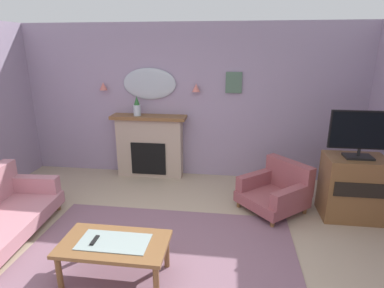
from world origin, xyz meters
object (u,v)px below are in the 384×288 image
(tv_cabinet, at_px, (352,187))
(armchair_beside_couch, at_px, (277,190))
(wall_sconce_left, at_px, (103,86))
(framed_picture, at_px, (234,83))
(fireplace, at_px, (150,147))
(wall_sconce_right, at_px, (196,88))
(coffee_table, at_px, (114,247))
(tv_remote, at_px, (95,241))
(tv_flatscreen, at_px, (362,133))
(wall_mirror, at_px, (149,84))
(mantel_vase_centre, at_px, (137,107))

(tv_cabinet, bearing_deg, armchair_beside_couch, 174.60)
(wall_sconce_left, height_order, tv_cabinet, wall_sconce_left)
(wall_sconce_left, bearing_deg, framed_picture, 1.46)
(wall_sconce_left, xyz_separation_m, armchair_beside_couch, (3.05, -1.09, -1.35))
(fireplace, height_order, wall_sconce_right, wall_sconce_right)
(wall_sconce_right, bearing_deg, framed_picture, 5.27)
(coffee_table, relative_size, tv_remote, 6.88)
(tv_remote, height_order, armchair_beside_couch, armchair_beside_couch)
(framed_picture, relative_size, tv_cabinet, 0.40)
(armchair_beside_couch, xyz_separation_m, tv_flatscreen, (1.01, -0.12, 0.94))
(wall_mirror, bearing_deg, tv_remote, -86.94)
(coffee_table, bearing_deg, tv_flatscreen, 29.89)
(coffee_table, bearing_deg, fireplace, 97.30)
(wall_sconce_left, height_order, armchair_beside_couch, wall_sconce_left)
(coffee_table, bearing_deg, framed_picture, 68.53)
(wall_mirror, xyz_separation_m, tv_cabinet, (3.21, -1.24, -1.26))
(framed_picture, distance_m, armchair_beside_couch, 1.98)
(armchair_beside_couch, bearing_deg, coffee_table, -136.33)
(fireplace, xyz_separation_m, wall_mirror, (-0.00, 0.14, 1.14))
(coffee_table, bearing_deg, armchair_beside_couch, 43.67)
(wall_sconce_right, xyz_separation_m, tv_flatscreen, (2.36, -1.21, -0.41))
(wall_mirror, bearing_deg, fireplace, -90.00)
(wall_sconce_left, bearing_deg, coffee_table, -67.13)
(tv_cabinet, bearing_deg, coffee_table, -149.79)
(mantel_vase_centre, relative_size, wall_sconce_right, 2.52)
(wall_sconce_left, relative_size, coffee_table, 0.13)
(wall_sconce_right, bearing_deg, fireplace, -173.84)
(fireplace, height_order, tv_flatscreen, tv_flatscreen)
(wall_sconce_left, xyz_separation_m, wall_sconce_right, (1.70, 0.00, 0.00))
(wall_mirror, relative_size, coffee_table, 0.87)
(wall_sconce_right, height_order, tv_flatscreen, wall_sconce_right)
(fireplace, xyz_separation_m, mantel_vase_centre, (-0.20, -0.03, 0.74))
(mantel_vase_centre, xyz_separation_m, wall_sconce_left, (-0.65, 0.12, 0.35))
(fireplace, xyz_separation_m, tv_cabinet, (3.21, -1.10, -0.12))
(wall_sconce_left, xyz_separation_m, framed_picture, (2.35, 0.06, 0.09))
(mantel_vase_centre, bearing_deg, tv_cabinet, -17.42)
(fireplace, distance_m, tv_cabinet, 3.40)
(coffee_table, height_order, armchair_beside_couch, armchair_beside_couch)
(framed_picture, xyz_separation_m, tv_flatscreen, (1.71, -1.27, -0.50))
(fireplace, distance_m, wall_mirror, 1.15)
(fireplace, bearing_deg, tv_cabinet, -18.88)
(tv_remote, bearing_deg, fireplace, 93.22)
(mantel_vase_centre, height_order, wall_sconce_left, wall_sconce_left)
(coffee_table, relative_size, armchair_beside_couch, 0.96)
(mantel_vase_centre, bearing_deg, wall_sconce_right, 6.52)
(framed_picture, relative_size, tv_remote, 2.25)
(mantel_vase_centre, xyz_separation_m, armchair_beside_couch, (2.40, -0.97, -1.01))
(wall_mirror, distance_m, tv_remote, 3.18)
(armchair_beside_couch, distance_m, tv_cabinet, 1.03)
(coffee_table, relative_size, tv_cabinet, 1.22)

